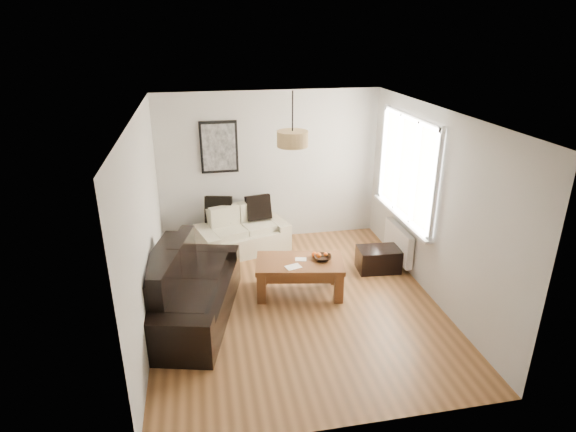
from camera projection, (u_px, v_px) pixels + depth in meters
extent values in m
plane|color=brown|center=(296.00, 302.00, 6.57)|extent=(4.50, 4.50, 0.00)
cube|color=white|center=(398.00, 242.00, 7.47)|extent=(0.10, 0.90, 0.52)
cylinder|color=tan|center=(292.00, 139.00, 6.00)|extent=(0.40, 0.40, 0.20)
cube|color=black|center=(378.00, 259.00, 7.36)|extent=(0.67, 0.46, 0.37)
cube|color=black|center=(219.00, 209.00, 7.92)|extent=(0.47, 0.24, 0.45)
cube|color=black|center=(258.00, 207.00, 8.05)|extent=(0.44, 0.21, 0.42)
imported|color=black|center=(323.00, 258.00, 6.65)|extent=(0.30, 0.30, 0.06)
sphere|color=orange|center=(319.00, 255.00, 6.71)|extent=(0.10, 0.10, 0.08)
sphere|color=orange|center=(326.00, 254.00, 6.73)|extent=(0.06, 0.06, 0.06)
sphere|color=#FF6115|center=(314.00, 254.00, 6.73)|extent=(0.09, 0.09, 0.08)
cube|color=white|center=(293.00, 267.00, 6.46)|extent=(0.24, 0.20, 0.01)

